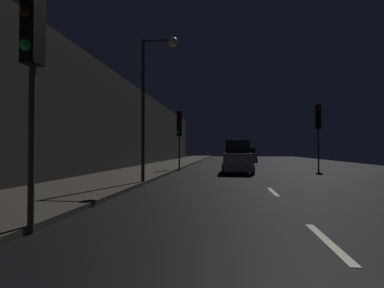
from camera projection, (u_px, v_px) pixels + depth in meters
name	position (u px, v px, depth m)	size (l,w,h in m)	color
ground	(246.00, 167.00, 26.22)	(27.73, 84.00, 0.02)	black
sidewalk_left	(165.00, 166.00, 27.17)	(4.40, 84.00, 0.15)	#38332B
building_facade_left	(127.00, 126.00, 24.09)	(0.80, 63.00, 7.32)	#2D2B28
lane_centerline	(254.00, 174.00, 18.35)	(0.16, 30.57, 0.01)	beige
traffic_light_far_right	(318.00, 122.00, 21.92)	(0.37, 0.48, 5.15)	#38383A
traffic_light_far_left	(179.00, 128.00, 21.51)	(0.38, 0.49, 4.57)	#38383A
traffic_light_near_left	(32.00, 38.00, 5.41)	(0.32, 0.47, 5.15)	#38383A
streetlamp_overhead	(153.00, 86.00, 12.87)	(1.70, 0.44, 6.75)	#2D2D30
car_approaching_headlights	(237.00, 158.00, 19.41)	(2.06, 4.46, 2.24)	#A5A8AD
car_distant_taillights	(250.00, 156.00, 35.58)	(1.71, 3.71, 1.87)	#A5A8AD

